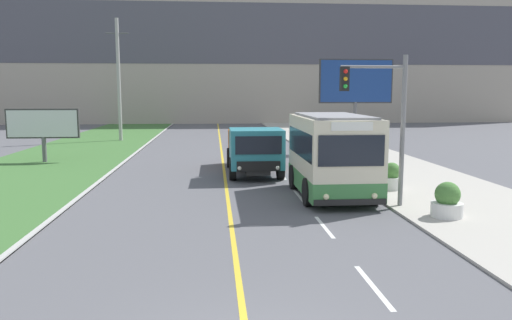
# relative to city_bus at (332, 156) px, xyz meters

# --- Properties ---
(apartment_block_background) EXTENTS (80.00, 8.04, 21.19)m
(apartment_block_background) POSITION_rel_city_bus_xyz_m (-3.96, 48.49, 9.02)
(apartment_block_background) COLOR #A89E8E
(apartment_block_background) RESTS_ON ground_plane
(city_bus) EXTENTS (2.65, 5.40, 3.13)m
(city_bus) POSITION_rel_city_bus_xyz_m (0.00, 0.00, 0.00)
(city_bus) COLOR beige
(city_bus) RESTS_ON ground_plane
(dump_truck) EXTENTS (2.49, 6.70, 2.30)m
(dump_truck) POSITION_rel_city_bus_xyz_m (-2.53, 5.18, -0.39)
(dump_truck) COLOR black
(dump_truck) RESTS_ON ground_plane
(utility_pole_far) EXTENTS (1.80, 0.28, 9.82)m
(utility_pole_far) POSITION_rel_city_bus_xyz_m (-12.09, 23.23, 3.38)
(utility_pole_far) COLOR #9E9E99
(utility_pole_far) RESTS_ON ground_plane
(traffic_light_mast) EXTENTS (2.28, 0.32, 5.20)m
(traffic_light_mast) POSITION_rel_city_bus_xyz_m (1.25, -1.97, 1.76)
(traffic_light_mast) COLOR slate
(traffic_light_mast) RESTS_ON ground_plane
(billboard_large) EXTENTS (4.89, 0.24, 6.11)m
(billboard_large) POSITION_rel_city_bus_xyz_m (4.88, 14.05, 2.92)
(billboard_large) COLOR #59595B
(billboard_large) RESTS_ON ground_plane
(billboard_small) EXTENTS (3.99, 0.24, 3.04)m
(billboard_small) POSITION_rel_city_bus_xyz_m (-14.07, 10.61, 0.54)
(billboard_small) COLOR #59595B
(billboard_small) RESTS_ON ground_plane
(planter_round_near) EXTENTS (0.98, 0.98, 1.11)m
(planter_round_near) POSITION_rel_city_bus_xyz_m (2.83, -3.64, -1.02)
(planter_round_near) COLOR silver
(planter_round_near) RESTS_ON sidewalk_right
(planter_round_second) EXTENTS (0.88, 0.88, 1.08)m
(planter_round_second) POSITION_rel_city_bus_xyz_m (2.67, 0.91, -1.03)
(planter_round_second) COLOR silver
(planter_round_second) RESTS_ON sidewalk_right
(planter_round_third) EXTENTS (0.98, 0.98, 1.18)m
(planter_round_third) POSITION_rel_city_bus_xyz_m (2.63, 5.46, -0.98)
(planter_round_third) COLOR silver
(planter_round_third) RESTS_ON sidewalk_right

